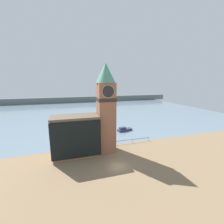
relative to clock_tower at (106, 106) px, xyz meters
name	(u,v)px	position (x,y,z in m)	size (l,w,h in m)	color
ground_plane	(118,166)	(0.39, -8.70, -12.38)	(160.00, 160.00, 0.00)	#846B4C
water	(83,110)	(0.39, 62.91, -12.38)	(160.00, 120.00, 0.00)	slate
far_shoreline	(78,100)	(0.39, 102.91, -9.88)	(180.00, 3.00, 5.00)	slate
pier_railing	(132,140)	(9.12, 2.66, -11.42)	(11.88, 0.08, 1.09)	#232328
clock_tower	(106,106)	(0.00, 0.00, 0.00)	(5.03, 5.03, 23.37)	#935B42
pier_building	(76,136)	(-8.12, -0.34, -7.16)	(11.77, 6.14, 10.40)	#9E754C
boat_near	(124,129)	(10.87, 13.98, -11.78)	(5.98, 2.95, 1.61)	#333856
mooring_bollard_near	(115,146)	(2.79, 0.77, -11.91)	(0.37, 0.37, 0.88)	black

